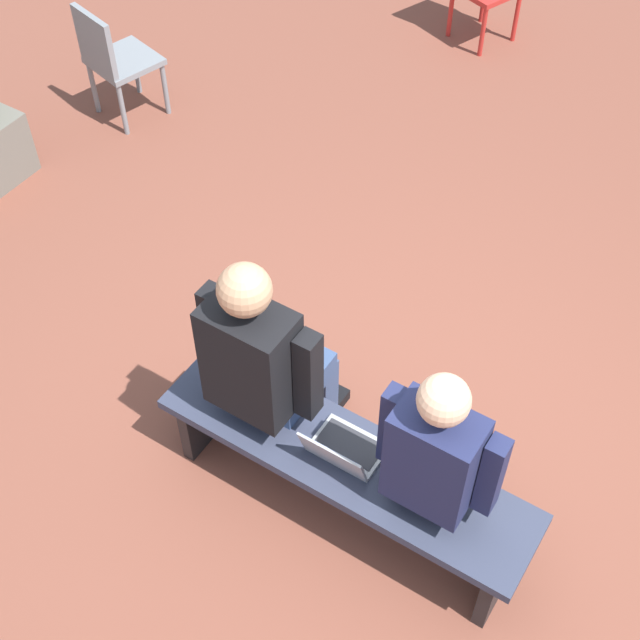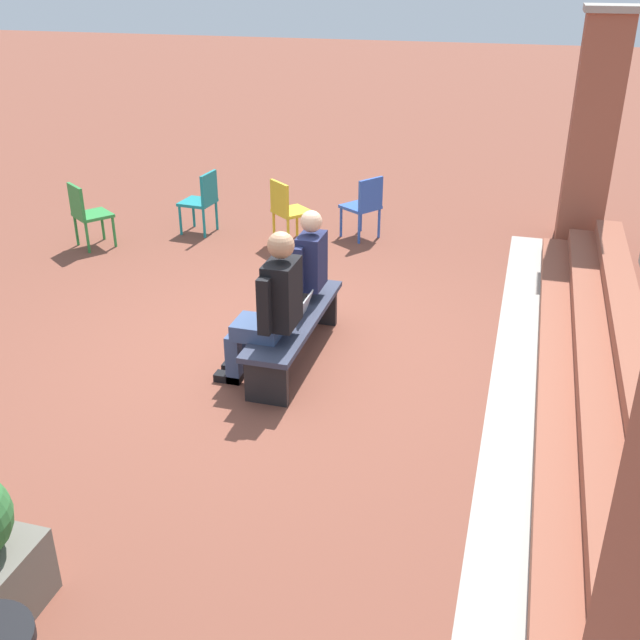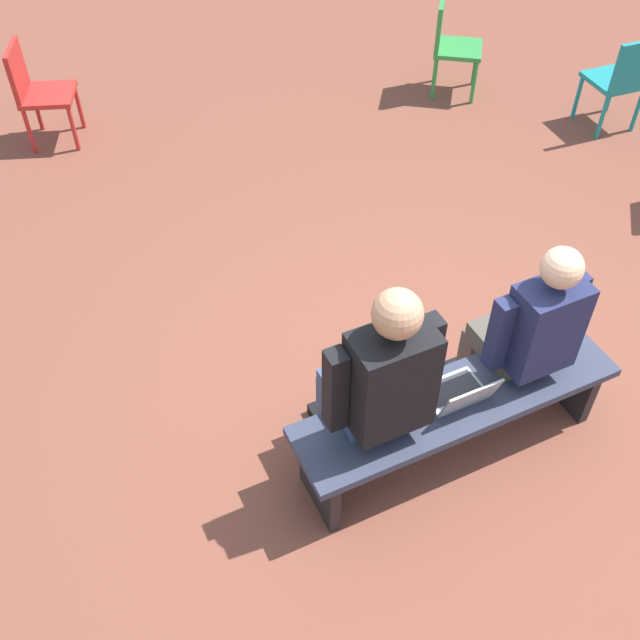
% 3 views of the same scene
% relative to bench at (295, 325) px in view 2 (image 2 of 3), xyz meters
% --- Properties ---
extents(ground_plane, '(60.00, 60.00, 0.00)m').
position_rel_bench_xyz_m(ground_plane, '(-0.10, -0.21, -0.35)').
color(ground_plane, brown).
extents(concrete_strip, '(8.17, 0.40, 0.01)m').
position_rel_bench_xyz_m(concrete_strip, '(0.00, 1.99, -0.35)').
color(concrete_strip, '#A8A399').
rests_on(concrete_strip, ground).
extents(brick_steps, '(7.37, 0.90, 0.45)m').
position_rel_bench_xyz_m(brick_steps, '(0.00, 2.74, -0.18)').
color(brick_steps, '#93513D').
rests_on(brick_steps, ground).
extents(brick_pillar_left_of_steps, '(0.64, 0.64, 2.90)m').
position_rel_bench_xyz_m(brick_pillar_left_of_steps, '(-4.22, 2.63, 1.11)').
color(brick_pillar_left_of_steps, '#93513D').
rests_on(brick_pillar_left_of_steps, ground).
extents(bench, '(1.80, 0.44, 0.45)m').
position_rel_bench_xyz_m(bench, '(0.00, 0.00, 0.00)').
color(bench, '#33384C').
rests_on(bench, ground).
extents(person_student, '(0.53, 0.67, 1.32)m').
position_rel_bench_xyz_m(person_student, '(-0.42, -0.07, 0.35)').
color(person_student, '#4C473D').
rests_on(person_student, ground).
extents(person_adult, '(0.58, 0.74, 1.41)m').
position_rel_bench_xyz_m(person_adult, '(0.46, -0.07, 0.39)').
color(person_adult, '#384C75').
rests_on(person_adult, ground).
extents(laptop, '(0.32, 0.29, 0.21)m').
position_rel_bench_xyz_m(laptop, '(0.01, 0.01, 0.15)').
color(laptop, '#9EA0A5').
rests_on(laptop, bench).
extents(plastic_chair_foreground, '(0.58, 0.58, 0.84)m').
position_rel_bench_xyz_m(plastic_chair_foreground, '(-3.46, -0.12, 0.13)').
color(plastic_chair_foreground, '#2D56B7').
rests_on(plastic_chair_foreground, ground).
extents(plastic_chair_far_right, '(0.59, 0.59, 0.84)m').
position_rel_bench_xyz_m(plastic_chair_far_right, '(-2.16, -3.46, 0.13)').
color(plastic_chair_far_right, '#2D893D').
rests_on(plastic_chair_far_right, ground).
extents(plastic_chair_near_bench_right, '(0.45, 0.45, 0.84)m').
position_rel_bench_xyz_m(plastic_chair_near_bench_right, '(-3.09, -2.27, 0.13)').
color(plastic_chair_near_bench_right, teal).
rests_on(plastic_chair_near_bench_right, ground).
extents(plastic_chair_far_left, '(0.59, 0.59, 0.84)m').
position_rel_bench_xyz_m(plastic_chair_far_left, '(-2.99, -1.04, 0.13)').
color(plastic_chair_far_left, gold).
rests_on(plastic_chair_far_left, ground).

